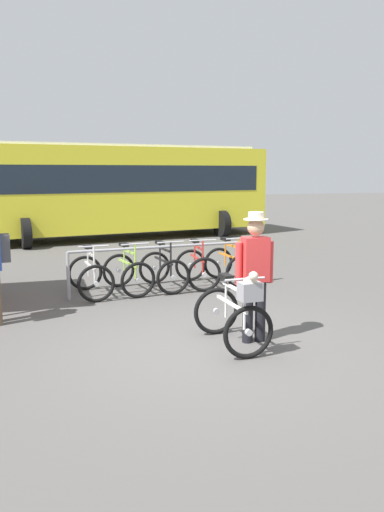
# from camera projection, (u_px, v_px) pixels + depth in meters

# --- Properties ---
(ground_plane) EXTENTS (80.00, 80.00, 0.00)m
(ground_plane) POSITION_uv_depth(u_px,v_px,m) (208.00, 347.00, 6.69)
(ground_plane) COLOR #514F4C
(bike_rack_rail) EXTENTS (3.90, 0.39, 0.88)m
(bike_rack_rail) POSITION_uv_depth(u_px,v_px,m) (172.00, 255.00, 9.72)
(bike_rack_rail) COLOR #99999E
(bike_rack_rail) RESTS_ON ground
(racked_bike_white) EXTENTS (0.75, 1.15, 0.97)m
(racked_bike_white) POSITION_uv_depth(u_px,v_px,m) (90.00, 276.00, 9.37)
(racked_bike_white) COLOR black
(racked_bike_white) RESTS_ON ground
(racked_bike_lime) EXTENTS (0.84, 1.21, 0.98)m
(racked_bike_lime) POSITION_uv_depth(u_px,v_px,m) (128.00, 273.00, 9.64)
(racked_bike_lime) COLOR black
(racked_bike_lime) RESTS_ON ground
(racked_bike_black) EXTENTS (0.78, 1.18, 0.98)m
(racked_bike_black) POSITION_uv_depth(u_px,v_px,m) (163.00, 270.00, 9.90)
(racked_bike_black) COLOR black
(racked_bike_black) RESTS_ON ground
(racked_bike_red) EXTENTS (0.71, 1.13, 0.97)m
(racked_bike_red) POSITION_uv_depth(u_px,v_px,m) (197.00, 268.00, 10.16)
(racked_bike_red) COLOR black
(racked_bike_red) RESTS_ON ground
(racked_bike_orange) EXTENTS (0.75, 1.16, 0.97)m
(racked_bike_orange) POSITION_uv_depth(u_px,v_px,m) (229.00, 265.00, 10.43)
(racked_bike_orange) COLOR black
(racked_bike_orange) RESTS_ON ground
(featured_bicycle) EXTENTS (0.70, 1.22, 1.09)m
(featured_bicycle) POSITION_uv_depth(u_px,v_px,m) (235.00, 312.00, 6.55)
(featured_bicycle) COLOR black
(featured_bicycle) RESTS_ON ground
(person_with_featured_bike) EXTENTS (0.53, 0.32, 1.72)m
(person_with_featured_bike) POSITION_uv_depth(u_px,v_px,m) (255.00, 272.00, 6.76)
(person_with_featured_bike) COLOR black
(person_with_featured_bike) RESTS_ON ground
(bus_distant) EXTENTS (10.25, 4.31, 3.08)m
(bus_distant) POSITION_uv_depth(u_px,v_px,m) (119.00, 186.00, 17.34)
(bus_distant) COLOR yellow
(bus_distant) RESTS_ON ground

